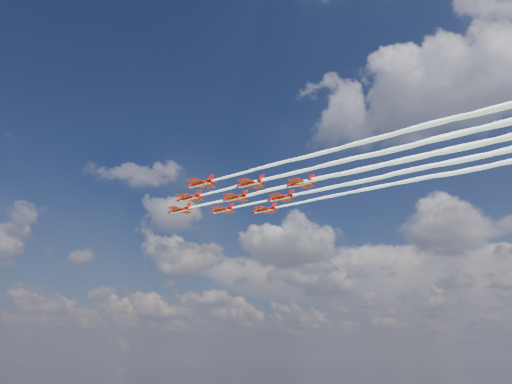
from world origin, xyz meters
TOP-DOWN VIEW (x-y plane):
  - jet_lead at (31.29, -0.48)m, footprint 117.89×8.18m
  - jet_row2_port at (41.54, -7.89)m, footprint 117.89×8.18m
  - jet_row2_starb at (41.80, 6.54)m, footprint 117.89×8.18m
  - jet_row3_port at (51.79, -15.29)m, footprint 117.89×8.18m
  - jet_row3_centre at (52.05, -0.86)m, footprint 117.89×8.18m
  - jet_row3_starb at (52.31, 13.57)m, footprint 117.89×8.18m
  - jet_row4_port at (62.30, -8.27)m, footprint 117.89×8.18m
  - jet_row4_starb at (62.56, 6.16)m, footprint 117.89×8.18m

SIDE VIEW (x-z plane):
  - jet_lead at x=31.29m, z-range 78.66..81.05m
  - jet_row2_port at x=41.54m, z-range 78.66..81.05m
  - jet_row2_starb at x=41.80m, z-range 78.66..81.05m
  - jet_row3_port at x=51.79m, z-range 78.66..81.05m
  - jet_row3_centre at x=52.05m, z-range 78.66..81.05m
  - jet_row3_starb at x=52.31m, z-range 78.66..81.05m
  - jet_row4_port at x=62.30m, z-range 78.66..81.05m
  - jet_row4_starb at x=62.56m, z-range 78.66..81.05m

